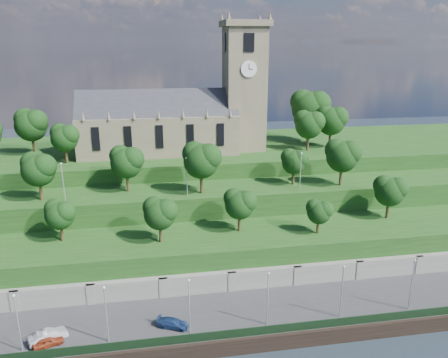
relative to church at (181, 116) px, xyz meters
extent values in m
plane|color=#1C242D|center=(-0.79, -45.98, -22.52)|extent=(320.00, 320.00, 0.00)
cube|color=#2D2D30|center=(-0.79, -39.98, -21.52)|extent=(160.00, 12.00, 2.00)
cube|color=black|center=(-0.79, -46.03, -21.42)|extent=(160.00, 0.50, 2.20)
cube|color=black|center=(-0.79, -45.38, -19.92)|extent=(160.00, 0.10, 1.20)
cube|color=slate|center=(-0.79, -33.98, -20.02)|extent=(160.00, 2.00, 5.00)
cube|color=slate|center=(-25.79, -34.78, -20.02)|extent=(1.20, 0.60, 5.00)
cube|color=slate|center=(-15.79, -34.78, -20.02)|extent=(1.20, 0.60, 5.00)
cube|color=slate|center=(-5.79, -34.78, -20.02)|extent=(1.20, 0.60, 5.00)
cube|color=slate|center=(4.21, -34.78, -20.02)|extent=(1.20, 0.60, 5.00)
cube|color=slate|center=(14.21, -34.78, -20.02)|extent=(1.20, 0.60, 5.00)
cube|color=slate|center=(24.21, -34.78, -20.02)|extent=(1.20, 0.60, 5.00)
cube|color=slate|center=(34.21, -34.78, -20.02)|extent=(1.20, 0.60, 5.00)
cube|color=#193F15|center=(-0.79, -27.98, -18.52)|extent=(160.00, 12.00, 8.00)
cube|color=#193F15|center=(-0.79, -16.98, -16.52)|extent=(160.00, 10.00, 12.00)
cube|color=#193F15|center=(-0.79, 4.02, -15.02)|extent=(160.00, 32.00, 15.00)
cube|color=#685E49|center=(-4.79, 0.02, -3.52)|extent=(32.00, 12.00, 8.00)
cube|color=#26292F|center=(-4.79, 0.02, 0.48)|extent=(32.00, 10.18, 10.18)
cone|color=#685E49|center=(-18.79, -5.98, 1.38)|extent=(0.70, 0.70, 1.80)
cone|color=#685E49|center=(-14.12, -5.98, 1.38)|extent=(0.70, 0.70, 1.80)
cone|color=#685E49|center=(-9.46, -5.98, 1.38)|extent=(0.70, 0.70, 1.80)
cone|color=#685E49|center=(-4.79, -5.98, 1.38)|extent=(0.70, 0.70, 1.80)
cone|color=#685E49|center=(-0.12, -5.98, 1.38)|extent=(0.70, 0.70, 1.80)
cone|color=#685E49|center=(4.54, -5.98, 1.38)|extent=(0.70, 0.70, 1.80)
cone|color=#685E49|center=(9.21, -5.98, 1.38)|extent=(0.70, 0.70, 1.80)
cube|color=black|center=(-16.79, -6.06, -3.02)|extent=(1.40, 0.25, 4.50)
cube|color=black|center=(-10.79, -6.06, -3.02)|extent=(1.40, 0.25, 4.50)
cube|color=black|center=(-4.79, -6.06, -3.02)|extent=(1.40, 0.25, 4.50)
cube|color=black|center=(1.21, -6.06, -3.02)|extent=(1.40, 0.25, 4.50)
cube|color=black|center=(7.21, -6.06, -3.02)|extent=(1.40, 0.25, 4.50)
cube|color=#685E49|center=(13.21, 0.02, 4.98)|extent=(8.00, 8.00, 25.00)
cube|color=#685E49|center=(13.21, 0.02, 18.08)|extent=(9.20, 9.20, 1.20)
cone|color=#685E49|center=(9.21, -3.98, 19.28)|extent=(0.80, 0.80, 1.60)
cone|color=#685E49|center=(9.21, 4.02, 19.28)|extent=(0.80, 0.80, 1.60)
cone|color=#685E49|center=(17.21, -3.98, 19.28)|extent=(0.80, 0.80, 1.60)
cone|color=#685E49|center=(17.21, 4.02, 19.28)|extent=(0.80, 0.80, 1.60)
cube|color=black|center=(13.21, -4.06, 14.48)|extent=(2.00, 0.25, 3.50)
cube|color=black|center=(13.21, 4.10, 14.48)|extent=(2.00, 0.25, 3.50)
cube|color=black|center=(9.13, 0.02, 14.48)|extent=(0.25, 2.00, 3.50)
cube|color=black|center=(17.29, 0.02, 14.48)|extent=(0.25, 2.00, 3.50)
cylinder|color=white|center=(13.21, -4.10, 9.48)|extent=(3.20, 0.30, 3.20)
cylinder|color=white|center=(17.33, 0.02, 9.48)|extent=(0.30, 3.20, 3.20)
cube|color=black|center=(13.21, -4.28, 9.98)|extent=(0.12, 0.05, 1.10)
cube|color=black|center=(13.61, -4.28, 9.48)|extent=(0.80, 0.05, 0.12)
cylinder|color=#342714|center=(-20.59, -25.98, -13.11)|extent=(0.49, 0.49, 2.82)
sphere|color=black|center=(-20.59, -25.98, -10.38)|extent=(4.39, 4.39, 4.39)
sphere|color=black|center=(-19.72, -26.42, -9.73)|extent=(3.29, 3.29, 3.29)
sphere|color=black|center=(-21.36, -25.44, -9.51)|extent=(3.07, 3.07, 3.07)
cylinder|color=#342714|center=(-5.73, -28.98, -12.99)|extent=(0.50, 0.50, 3.07)
sphere|color=black|center=(-5.73, -28.98, -10.02)|extent=(4.77, 4.77, 4.77)
sphere|color=black|center=(-4.78, -29.46, -9.31)|extent=(3.58, 3.58, 3.58)
sphere|color=black|center=(-6.56, -28.39, -9.07)|extent=(3.34, 3.34, 3.34)
cylinder|color=#342714|center=(6.85, -26.98, -13.01)|extent=(0.49, 0.49, 3.03)
sphere|color=black|center=(6.85, -26.98, -10.08)|extent=(4.71, 4.71, 4.71)
sphere|color=black|center=(7.79, -27.46, -9.37)|extent=(3.53, 3.53, 3.53)
sphere|color=black|center=(6.03, -26.40, -9.14)|extent=(3.30, 3.30, 3.30)
cylinder|color=#342714|center=(18.96, -29.98, -13.32)|extent=(0.47, 0.47, 2.40)
sphere|color=black|center=(18.96, -29.98, -11.00)|extent=(3.73, 3.73, 3.73)
sphere|color=black|center=(19.71, -30.36, -10.44)|extent=(2.80, 2.80, 2.80)
sphere|color=black|center=(18.31, -29.52, -10.26)|extent=(2.61, 2.61, 2.61)
cylinder|color=#342714|center=(33.10, -25.98, -12.90)|extent=(0.50, 0.50, 3.24)
sphere|color=black|center=(33.10, -25.98, -9.77)|extent=(5.04, 5.04, 5.04)
sphere|color=black|center=(34.11, -26.49, -9.01)|extent=(3.78, 3.78, 3.78)
sphere|color=black|center=(32.22, -25.35, -8.76)|extent=(3.53, 3.53, 3.53)
cylinder|color=#342714|center=(-24.84, -17.98, -8.78)|extent=(0.51, 0.51, 3.48)
sphere|color=black|center=(-24.84, -17.98, -5.42)|extent=(5.41, 5.41, 5.41)
sphere|color=black|center=(-23.76, -18.53, -4.60)|extent=(4.06, 4.06, 4.06)
sphere|color=black|center=(-25.79, -17.31, -4.33)|extent=(3.79, 3.79, 3.79)
cylinder|color=#342714|center=(-10.86, -15.98, -8.76)|extent=(0.52, 0.52, 3.52)
sphere|color=black|center=(-10.86, -15.98, -5.36)|extent=(5.48, 5.48, 5.48)
sphere|color=black|center=(-9.76, -16.53, -4.53)|extent=(4.11, 4.11, 4.11)
sphere|color=black|center=(-11.82, -15.30, -4.26)|extent=(3.84, 3.84, 3.84)
cylinder|color=#342714|center=(1.77, -18.98, -8.58)|extent=(0.53, 0.53, 3.89)
sphere|color=black|center=(1.77, -18.98, -4.82)|extent=(6.05, 6.05, 6.05)
sphere|color=black|center=(2.98, -19.59, -3.91)|extent=(4.54, 4.54, 4.54)
sphere|color=black|center=(0.71, -18.23, -3.61)|extent=(4.24, 4.24, 4.24)
cylinder|color=#342714|center=(18.97, -16.98, -9.09)|extent=(0.49, 0.49, 2.87)
sphere|color=black|center=(18.97, -16.98, -6.32)|extent=(4.46, 4.46, 4.46)
sphere|color=black|center=(19.87, -17.43, -5.65)|extent=(3.35, 3.35, 3.35)
sphere|color=black|center=(18.19, -16.43, -5.42)|extent=(3.12, 3.12, 3.12)
cylinder|color=#342714|center=(27.30, -18.98, -8.68)|extent=(0.52, 0.52, 3.69)
sphere|color=black|center=(27.30, -18.98, -5.11)|extent=(5.74, 5.74, 5.74)
sphere|color=black|center=(28.44, -19.56, -4.25)|extent=(4.30, 4.30, 4.30)
sphere|color=black|center=(26.29, -18.27, -3.96)|extent=(4.02, 4.02, 4.02)
cylinder|color=#342714|center=(-30.20, 2.02, -5.49)|extent=(0.54, 0.54, 4.06)
sphere|color=black|center=(-30.20, 2.02, -1.56)|extent=(6.32, 6.32, 6.32)
sphere|color=black|center=(-28.93, 1.38, -0.62)|extent=(4.74, 4.74, 4.74)
sphere|color=black|center=(-31.30, 2.80, -0.30)|extent=(4.42, 4.42, 4.42)
cylinder|color=#342714|center=(-22.51, -5.98, -5.89)|extent=(0.50, 0.50, 3.26)
sphere|color=black|center=(-22.51, -5.98, -2.74)|extent=(5.07, 5.07, 5.07)
sphere|color=black|center=(-21.49, -6.49, -1.98)|extent=(3.80, 3.80, 3.80)
sphere|color=black|center=(-23.39, -5.35, -1.73)|extent=(3.55, 3.55, 3.55)
cylinder|color=#342714|center=(26.31, -3.98, -5.69)|extent=(0.52, 0.52, 3.67)
sphere|color=black|center=(26.31, -3.98, -2.14)|extent=(5.71, 5.71, 5.71)
sphere|color=black|center=(27.45, -4.56, -1.28)|extent=(4.28, 4.28, 4.28)
sphere|color=black|center=(25.31, -3.27, -1.00)|extent=(4.00, 4.00, 4.00)
cylinder|color=#342714|center=(29.28, 4.02, -4.95)|extent=(0.59, 0.59, 5.13)
sphere|color=black|center=(29.28, 4.02, 0.01)|extent=(7.99, 7.99, 7.99)
sphere|color=black|center=(30.88, 3.22, 1.21)|extent=(5.99, 5.99, 5.99)
sphere|color=black|center=(27.88, 5.01, 1.60)|extent=(5.59, 5.59, 5.59)
cylinder|color=#342714|center=(32.07, -1.98, -5.57)|extent=(0.53, 0.53, 3.91)
sphere|color=black|center=(32.07, -1.98, -1.79)|extent=(6.08, 6.08, 6.08)
sphere|color=black|center=(33.29, -2.59, -0.88)|extent=(4.56, 4.56, 4.56)
sphere|color=black|center=(31.01, -1.23, -0.58)|extent=(4.25, 4.25, 4.25)
cylinder|color=#B2B2B7|center=(-22.79, -43.48, -16.85)|extent=(0.16, 0.16, 7.35)
sphere|color=silver|center=(-22.79, -43.48, -13.05)|extent=(0.36, 0.36, 0.36)
cylinder|color=#B2B2B7|center=(-12.79, -43.48, -16.85)|extent=(0.16, 0.16, 7.35)
sphere|color=silver|center=(-12.79, -43.48, -13.05)|extent=(0.36, 0.36, 0.36)
cylinder|color=#B2B2B7|center=(-2.79, -43.48, -16.85)|extent=(0.16, 0.16, 7.35)
sphere|color=silver|center=(-2.79, -43.48, -13.05)|extent=(0.36, 0.36, 0.36)
cylinder|color=#B2B2B7|center=(7.21, -43.48, -16.85)|extent=(0.16, 0.16, 7.35)
sphere|color=silver|center=(7.21, -43.48, -13.05)|extent=(0.36, 0.36, 0.36)
cylinder|color=#B2B2B7|center=(17.21, -43.48, -16.85)|extent=(0.16, 0.16, 7.35)
sphere|color=silver|center=(17.21, -43.48, -13.05)|extent=(0.36, 0.36, 0.36)
cylinder|color=#B2B2B7|center=(27.21, -43.48, -16.85)|extent=(0.16, 0.16, 7.35)
sphere|color=silver|center=(27.21, -43.48, -13.05)|extent=(0.36, 0.36, 0.36)
cylinder|color=#B2B2B7|center=(-20.79, -19.98, -7.29)|extent=(0.16, 0.16, 6.47)
sphere|color=silver|center=(-20.79, -19.98, -3.93)|extent=(0.36, 0.36, 0.36)
cylinder|color=#B2B2B7|center=(-0.79, -19.98, -7.29)|extent=(0.16, 0.16, 6.47)
sphere|color=silver|center=(-0.79, -19.98, -3.93)|extent=(0.36, 0.36, 0.36)
cylinder|color=#B2B2B7|center=(19.21, -19.98, -7.29)|extent=(0.16, 0.16, 6.47)
sphere|color=silver|center=(19.21, -19.98, -3.93)|extent=(0.36, 0.36, 0.36)
imported|color=maroon|center=(-19.92, -43.10, -19.91)|extent=(3.84, 2.58, 1.22)
imported|color=#A3A4A8|center=(-20.08, -42.20, -19.78)|extent=(4.76, 3.30, 1.49)
imported|color=navy|center=(-4.84, -42.01, -19.92)|extent=(4.47, 3.24, 1.20)
camera|label=1|loc=(-6.39, -90.28, 14.56)|focal=35.00mm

